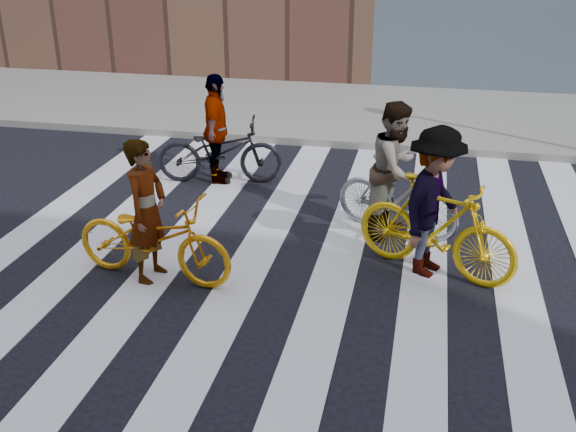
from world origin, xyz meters
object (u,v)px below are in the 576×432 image
(bike_yellow_right, at_px, (436,227))
(rider_right, at_px, (434,203))
(bike_yellow_left, at_px, (153,238))
(bike_dark_rear, at_px, (220,151))
(rider_left, at_px, (147,211))
(rider_rear, at_px, (216,129))
(bike_silver_mid, at_px, (397,196))
(rider_mid, at_px, (396,169))

(bike_yellow_right, xyz_separation_m, rider_right, (-0.05, -0.00, 0.32))
(bike_yellow_left, xyz_separation_m, bike_dark_rear, (-0.21, 3.37, 0.00))
(bike_dark_rear, relative_size, rider_left, 1.16)
(rider_right, distance_m, rider_rear, 4.35)
(bike_yellow_right, distance_m, bike_dark_rear, 4.35)
(rider_right, bearing_deg, rider_rear, 77.48)
(rider_right, bearing_deg, bike_silver_mid, 46.16)
(bike_dark_rear, xyz_separation_m, rider_rear, (-0.05, 0.00, 0.37))
(bike_silver_mid, height_order, rider_rear, rider_rear)
(bike_yellow_left, relative_size, rider_left, 1.16)
(rider_mid, bearing_deg, bike_yellow_left, 146.52)
(bike_silver_mid, distance_m, bike_yellow_right, 1.24)
(bike_yellow_left, xyz_separation_m, rider_left, (-0.05, 0.00, 0.35))
(rider_mid, bearing_deg, rider_left, 146.03)
(bike_silver_mid, xyz_separation_m, bike_dark_rear, (-3.01, 1.40, -0.00))
(bike_yellow_left, height_order, rider_left, rider_left)
(bike_yellow_right, height_order, bike_dark_rear, bike_yellow_right)
(bike_yellow_left, bearing_deg, bike_silver_mid, -47.27)
(rider_left, bearing_deg, rider_mid, -47.27)
(bike_yellow_right, height_order, rider_right, rider_right)
(bike_dark_rear, bearing_deg, rider_left, 172.20)
(bike_yellow_right, xyz_separation_m, rider_mid, (-0.58, 1.12, 0.32))
(bike_silver_mid, relative_size, rider_right, 0.96)
(bike_silver_mid, xyz_separation_m, bike_yellow_right, (0.53, -1.12, 0.08))
(rider_mid, bearing_deg, bike_silver_mid, -69.00)
(bike_dark_rear, bearing_deg, rider_rear, 79.45)
(rider_mid, distance_m, rider_right, 1.24)
(rider_left, xyz_separation_m, rider_rear, (-0.21, 3.37, 0.02))
(rider_mid, bearing_deg, rider_right, -133.63)
(bike_silver_mid, relative_size, rider_left, 1.02)
(bike_yellow_left, height_order, bike_yellow_right, bike_yellow_right)
(bike_yellow_left, height_order, bike_dark_rear, bike_dark_rear)
(bike_dark_rear, bearing_deg, bike_yellow_left, 173.05)
(bike_yellow_left, distance_m, rider_right, 3.41)
(bike_dark_rear, height_order, rider_right, rider_right)
(rider_mid, bearing_deg, bike_dark_rear, 85.66)
(bike_yellow_left, distance_m, bike_dark_rear, 3.37)
(rider_rear, bearing_deg, rider_mid, -125.52)
(bike_silver_mid, distance_m, rider_right, 1.28)
(bike_yellow_right, bearing_deg, bike_yellow_left, 127.17)
(bike_yellow_left, relative_size, bike_dark_rear, 0.99)
(bike_yellow_left, distance_m, bike_silver_mid, 3.42)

